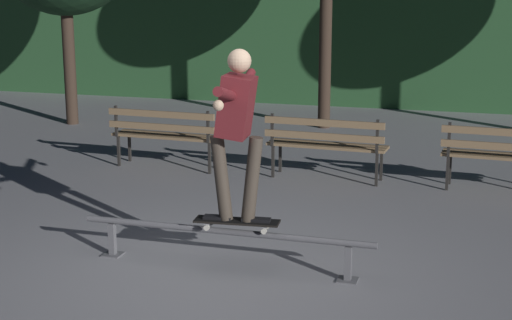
# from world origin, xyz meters

# --- Properties ---
(ground_plane) EXTENTS (90.00, 90.00, 0.00)m
(ground_plane) POSITION_xyz_m (0.00, 0.00, 0.00)
(ground_plane) COLOR #99999E
(hedge_backdrop) EXTENTS (24.00, 1.20, 2.72)m
(hedge_backdrop) POSITION_xyz_m (0.00, 10.49, 1.36)
(hedge_backdrop) COLOR #2D5B33
(hedge_backdrop) RESTS_ON ground
(grind_rail) EXTENTS (2.81, 0.18, 0.38)m
(grind_rail) POSITION_xyz_m (-0.00, 0.28, 0.30)
(grind_rail) COLOR slate
(grind_rail) RESTS_ON ground
(skateboard) EXTENTS (0.80, 0.28, 0.09)m
(skateboard) POSITION_xyz_m (0.12, 0.28, 0.45)
(skateboard) COLOR black
(skateboard) RESTS_ON grind_rail
(skateboarder) EXTENTS (0.63, 1.40, 1.56)m
(skateboarder) POSITION_xyz_m (0.12, 0.28, 1.39)
(skateboarder) COLOR black
(skateboarder) RESTS_ON skateboard
(park_bench_leftmost) EXTENTS (1.62, 0.49, 0.88)m
(park_bench_leftmost) POSITION_xyz_m (-2.07, 3.72, 0.54)
(park_bench_leftmost) COLOR #282623
(park_bench_leftmost) RESTS_ON ground
(park_bench_left_center) EXTENTS (1.62, 0.49, 0.88)m
(park_bench_left_center) POSITION_xyz_m (0.22, 3.72, 0.54)
(park_bench_left_center) COLOR #282623
(park_bench_left_center) RESTS_ON ground
(park_bench_right_center) EXTENTS (1.62, 0.49, 0.88)m
(park_bench_right_center) POSITION_xyz_m (2.51, 3.72, 0.54)
(park_bench_right_center) COLOR #282623
(park_bench_right_center) RESTS_ON ground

